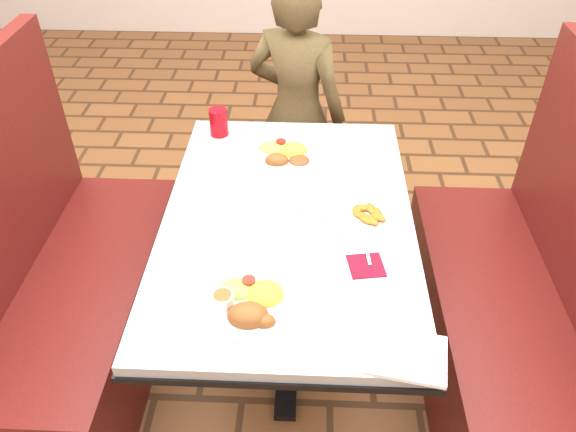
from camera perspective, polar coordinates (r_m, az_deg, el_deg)
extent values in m
plane|color=brown|center=(2.35, 0.00, -14.35)|extent=(7.00, 7.00, 0.00)
cube|color=#B1B3B6|center=(1.81, 0.00, -0.43)|extent=(0.80, 1.20, 0.03)
cube|color=black|center=(1.83, 0.00, -1.09)|extent=(0.81, 1.21, 0.02)
cylinder|color=black|center=(2.07, 0.00, -8.46)|extent=(0.10, 0.10, 0.69)
cube|color=black|center=(2.34, 0.00, -14.14)|extent=(0.55, 0.08, 0.03)
cube|color=black|center=(2.34, 0.00, -14.14)|extent=(0.08, 0.55, 0.03)
cube|color=maroon|center=(2.32, -19.14, -9.61)|extent=(0.45, 1.20, 0.45)
cube|color=maroon|center=(2.28, 19.57, -10.84)|extent=(0.45, 1.20, 0.45)
imported|color=brown|center=(2.60, 0.89, 10.39)|extent=(0.54, 0.45, 1.27)
cylinder|color=white|center=(1.52, -3.51, -8.99)|extent=(0.25, 0.25, 0.01)
ellipsoid|color=yellow|center=(1.52, -2.37, -7.34)|extent=(0.10, 0.10, 0.05)
ellipsoid|color=#86B94A|center=(1.54, -5.13, -7.02)|extent=(0.10, 0.08, 0.03)
cylinder|color=red|center=(1.55, -4.02, -6.51)|extent=(0.04, 0.04, 0.01)
ellipsoid|color=brown|center=(1.46, -4.13, -9.45)|extent=(0.11, 0.08, 0.06)
ellipsoid|color=brown|center=(1.45, -2.48, -10.24)|extent=(0.06, 0.04, 0.04)
cylinder|color=white|center=(1.50, -6.63, -8.44)|extent=(0.06, 0.06, 0.04)
cylinder|color=brown|center=(1.49, -6.68, -7.98)|extent=(0.05, 0.05, 0.00)
cylinder|color=white|center=(2.07, -0.29, 6.00)|extent=(0.26, 0.26, 0.02)
ellipsoid|color=yellow|center=(2.08, 0.54, 7.20)|extent=(0.10, 0.10, 0.05)
ellipsoid|color=#86B94A|center=(2.10, -1.53, 7.29)|extent=(0.10, 0.09, 0.03)
cylinder|color=red|center=(2.11, -0.72, 7.60)|extent=(0.04, 0.04, 0.01)
ellipsoid|color=brown|center=(2.03, 1.14, 5.95)|extent=(0.08, 0.08, 0.03)
ellipsoid|color=brown|center=(2.02, -1.16, 6.14)|extent=(0.09, 0.06, 0.05)
cylinder|color=white|center=(1.81, 8.21, -0.11)|extent=(0.17, 0.17, 0.01)
cube|color=#5D0D1E|center=(1.64, 7.94, -5.02)|extent=(0.11, 0.11, 0.00)
cube|color=silver|center=(1.69, 7.99, -3.49)|extent=(0.02, 0.13, 0.00)
cylinder|color=#AC0B15|center=(2.21, -7.06, 9.44)|extent=(0.07, 0.07, 0.11)
cube|color=white|center=(1.44, 11.80, -13.67)|extent=(0.22, 0.18, 0.01)
cube|color=silver|center=(1.51, -2.74, -9.15)|extent=(0.10, 0.17, 0.00)
cube|color=silver|center=(1.50, -4.04, -9.90)|extent=(0.06, 0.14, 0.00)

